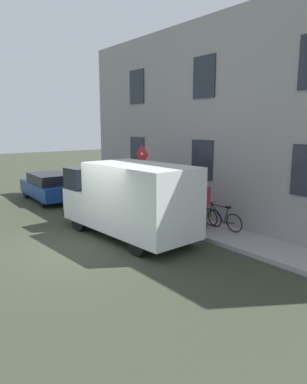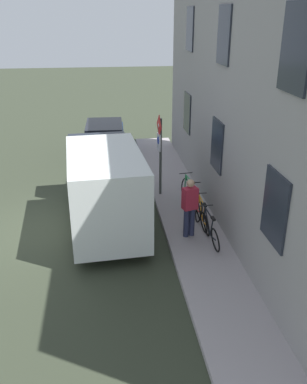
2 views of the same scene
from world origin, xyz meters
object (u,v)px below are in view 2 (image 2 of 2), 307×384
at_px(bicycle_red, 196,203).
at_px(bicycle_black, 209,229).
at_px(parked_hatchback, 105,137).
at_px(pedestrian, 190,206).
at_px(bicycle_orange, 202,215).
at_px(bicycle_green, 190,192).
at_px(sign_post_stacked, 159,144).
at_px(delivery_van, 104,185).

bearing_deg(bicycle_red, bicycle_black, -178.30).
relative_size(parked_hatchback, pedestrian, 2.36).
relative_size(bicycle_orange, bicycle_green, 1.00).
height_order(bicycle_orange, pedestrian, pedestrian).
distance_m(sign_post_stacked, bicycle_orange, 3.10).
xyz_separation_m(sign_post_stacked, delivery_van, (-1.90, -1.86, -0.63)).
bearing_deg(bicycle_green, delivery_van, 102.58).
distance_m(bicycle_black, bicycle_orange, 0.86).
distance_m(bicycle_red, pedestrian, 1.53).
bearing_deg(bicycle_orange, delivery_van, 76.03).
height_order(delivery_van, bicycle_black, delivery_van).
xyz_separation_m(parked_hatchback, bicycle_red, (2.67, -7.19, -0.22)).
height_order(delivery_van, bicycle_green, delivery_van).
height_order(sign_post_stacked, pedestrian, sign_post_stacked).
height_order(delivery_van, bicycle_red, delivery_van).
bearing_deg(bicycle_orange, bicycle_black, -179.60).
bearing_deg(delivery_van, bicycle_red, -91.03).
bearing_deg(delivery_van, bicycle_orange, -108.27).
bearing_deg(parked_hatchback, sign_post_stacked, -159.90).
distance_m(parked_hatchback, bicycle_green, 6.87).
bearing_deg(bicycle_red, bicycle_green, 1.79).
xyz_separation_m(sign_post_stacked, bicycle_orange, (0.90, -2.58, -1.45)).
bearing_deg(sign_post_stacked, delivery_van, -135.62).
xyz_separation_m(parked_hatchback, bicycle_orange, (2.67, -8.05, -0.22)).
height_order(bicycle_green, pedestrian, pedestrian).
relative_size(parked_hatchback, bicycle_black, 2.37).
relative_size(sign_post_stacked, bicycle_red, 1.58).
distance_m(sign_post_stacked, pedestrian, 3.22).
height_order(bicycle_black, pedestrian, pedestrian).
bearing_deg(sign_post_stacked, bicycle_green, -43.69).
bearing_deg(bicycle_black, parked_hatchback, 13.27).
bearing_deg(bicycle_green, pedestrian, 160.49).
xyz_separation_m(bicycle_black, bicycle_red, (0.00, 1.72, 0.00)).
bearing_deg(bicycle_orange, pedestrian, 134.82).
bearing_deg(parked_hatchback, bicycle_black, -161.12).
relative_size(delivery_van, parked_hatchback, 1.34).
distance_m(sign_post_stacked, bicycle_red, 2.43).
height_order(delivery_van, parked_hatchback, delivery_van).
relative_size(delivery_van, bicycle_orange, 3.19).
distance_m(bicycle_red, bicycle_green, 0.86).
bearing_deg(parked_hatchback, bicycle_red, -157.42).
bearing_deg(bicycle_green, sign_post_stacked, 39.28).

